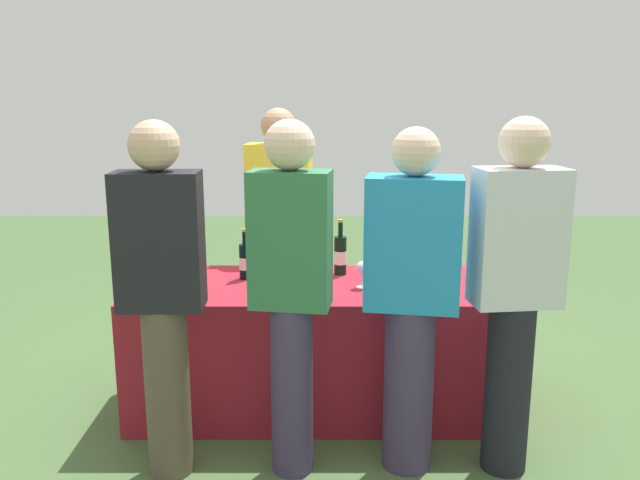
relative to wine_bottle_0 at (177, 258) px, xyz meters
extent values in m
plane|color=#476638|center=(0.82, -0.13, -0.85)|extent=(12.00, 12.00, 0.00)
cube|color=maroon|center=(0.82, -0.13, -0.48)|extent=(2.11, 0.79, 0.73)
cylinder|color=black|center=(0.00, 0.00, -0.01)|extent=(0.07, 0.07, 0.22)
cylinder|color=black|center=(0.00, 0.00, 0.15)|extent=(0.03, 0.03, 0.09)
cylinder|color=gold|center=(0.00, 0.00, 0.20)|extent=(0.03, 0.03, 0.02)
cylinder|color=silver|center=(0.00, 0.00, -0.02)|extent=(0.07, 0.07, 0.08)
cylinder|color=black|center=(0.38, -0.03, -0.01)|extent=(0.07, 0.07, 0.20)
cylinder|color=black|center=(0.38, -0.03, 0.12)|extent=(0.03, 0.03, 0.07)
cylinder|color=gold|center=(0.38, -0.03, 0.17)|extent=(0.03, 0.03, 0.02)
cylinder|color=silver|center=(0.38, -0.03, -0.02)|extent=(0.07, 0.07, 0.07)
cylinder|color=black|center=(0.92, 0.07, 0.00)|extent=(0.07, 0.07, 0.22)
cylinder|color=black|center=(0.92, 0.07, 0.15)|extent=(0.03, 0.03, 0.09)
cylinder|color=gold|center=(0.92, 0.07, 0.20)|extent=(0.03, 0.03, 0.02)
cylinder|color=silver|center=(0.92, 0.07, -0.01)|extent=(0.07, 0.07, 0.08)
cylinder|color=black|center=(1.15, -0.03, 0.00)|extent=(0.07, 0.07, 0.22)
cylinder|color=black|center=(1.15, -0.03, 0.15)|extent=(0.03, 0.03, 0.09)
cylinder|color=maroon|center=(1.15, -0.03, 0.20)|extent=(0.03, 0.03, 0.02)
cylinder|color=silver|center=(1.15, -0.03, -0.01)|extent=(0.07, 0.07, 0.08)
cylinder|color=black|center=(1.32, -0.05, 0.00)|extent=(0.07, 0.07, 0.23)
cylinder|color=black|center=(1.32, -0.05, 0.15)|extent=(0.03, 0.03, 0.07)
cylinder|color=maroon|center=(1.32, -0.05, 0.19)|extent=(0.03, 0.03, 0.02)
cylinder|color=silver|center=(1.32, -0.05, -0.01)|extent=(0.07, 0.07, 0.08)
cylinder|color=black|center=(1.42, 0.02, 0.00)|extent=(0.08, 0.08, 0.22)
cylinder|color=black|center=(1.42, 0.02, 0.14)|extent=(0.03, 0.03, 0.07)
cylinder|color=black|center=(1.42, 0.02, 0.18)|extent=(0.03, 0.03, 0.02)
cylinder|color=silver|center=(1.42, 0.02, -0.02)|extent=(0.08, 0.08, 0.08)
cylinder|color=silver|center=(0.76, -0.25, -0.11)|extent=(0.06, 0.06, 0.00)
cylinder|color=silver|center=(0.76, -0.25, -0.08)|extent=(0.01, 0.01, 0.06)
sphere|color=silver|center=(0.76, -0.25, -0.02)|extent=(0.07, 0.07, 0.07)
sphere|color=#590C19|center=(0.76, -0.25, -0.03)|extent=(0.04, 0.04, 0.04)
cylinder|color=silver|center=(1.04, -0.21, -0.11)|extent=(0.06, 0.06, 0.00)
cylinder|color=silver|center=(1.04, -0.21, -0.07)|extent=(0.01, 0.01, 0.08)
sphere|color=silver|center=(1.04, -0.21, 0.00)|extent=(0.07, 0.07, 0.07)
sphere|color=#590C19|center=(1.04, -0.21, -0.01)|extent=(0.04, 0.04, 0.04)
cylinder|color=silver|center=(1.33, -0.23, -0.11)|extent=(0.07, 0.07, 0.00)
cylinder|color=silver|center=(1.33, -0.23, -0.08)|extent=(0.01, 0.01, 0.07)
sphere|color=silver|center=(1.33, -0.23, -0.01)|extent=(0.06, 0.06, 0.06)
sphere|color=#590C19|center=(1.33, -0.23, -0.02)|extent=(0.03, 0.03, 0.03)
cylinder|color=black|center=(0.54, 0.57, -0.43)|extent=(0.23, 0.23, 0.83)
cube|color=yellow|center=(0.54, 0.57, 0.30)|extent=(0.43, 0.27, 0.62)
sphere|color=tan|center=(0.54, 0.57, 0.72)|extent=(0.23, 0.23, 0.23)
cylinder|color=brown|center=(0.09, -0.81, -0.44)|extent=(0.21, 0.21, 0.82)
cube|color=black|center=(0.09, -0.81, 0.28)|extent=(0.38, 0.22, 0.62)
sphere|color=#D8AD8C|center=(0.09, -0.81, 0.70)|extent=(0.22, 0.22, 0.22)
cylinder|color=#3F3351|center=(0.67, -0.79, -0.43)|extent=(0.20, 0.20, 0.82)
cube|color=#337247|center=(0.67, -0.79, 0.28)|extent=(0.38, 0.25, 0.62)
sphere|color=beige|center=(0.67, -0.79, 0.70)|extent=(0.22, 0.22, 0.22)
cylinder|color=#3F3351|center=(1.22, -0.75, -0.44)|extent=(0.23, 0.23, 0.80)
cube|color=#268CCC|center=(1.22, -0.75, 0.26)|extent=(0.46, 0.30, 0.60)
sphere|color=beige|center=(1.22, -0.75, 0.67)|extent=(0.22, 0.22, 0.22)
cylinder|color=black|center=(1.69, -0.78, -0.43)|extent=(0.21, 0.21, 0.83)
cube|color=silver|center=(1.69, -0.78, 0.29)|extent=(0.41, 0.25, 0.62)
sphere|color=beige|center=(1.69, -0.78, 0.71)|extent=(0.22, 0.22, 0.22)
cube|color=white|center=(1.45, 0.82, -0.46)|extent=(0.57, 0.04, 0.78)
camera|label=1|loc=(0.81, -3.60, 0.91)|focal=36.41mm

